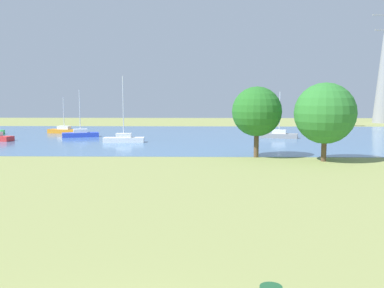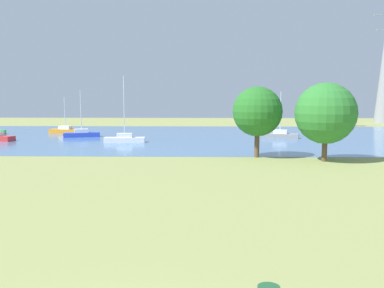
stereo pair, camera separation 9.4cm
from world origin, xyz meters
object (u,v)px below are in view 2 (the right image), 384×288
object	(u,v)px
sailboat_white	(125,139)
sailboat_blue	(81,134)
tree_east_far	(257,112)
sailboat_gray	(280,135)
tree_east_near	(326,113)
sailboat_orange	(65,130)

from	to	relation	value
sailboat_white	sailboat_blue	bearing A→B (deg)	136.77
sailboat_blue	tree_east_far	distance (m)	28.69
sailboat_gray	tree_east_near	xyz separation A→B (m)	(0.13, -20.21, 3.60)
sailboat_orange	tree_east_near	size ratio (longest dim) A/B	0.82
sailboat_white	tree_east_near	world-z (taller)	sailboat_white
sailboat_orange	sailboat_gray	xyz separation A→B (m)	(30.90, -6.72, 0.01)
sailboat_orange	tree_east_far	bearing A→B (deg)	-43.87
sailboat_white	sailboat_gray	distance (m)	20.44
sailboat_blue	tree_east_near	xyz separation A→B (m)	(26.86, -21.00, 3.60)
sailboat_orange	sailboat_gray	bearing A→B (deg)	-12.27
sailboat_white	tree_east_far	distance (m)	18.97
sailboat_blue	tree_east_near	bearing A→B (deg)	-38.02
sailboat_gray	sailboat_blue	bearing A→B (deg)	178.30
sailboat_blue	sailboat_orange	bearing A→B (deg)	125.13
tree_east_far	sailboat_white	bearing A→B (deg)	140.05
tree_east_near	sailboat_blue	bearing A→B (deg)	141.98
sailboat_white	tree_east_far	bearing A→B (deg)	-39.95
sailboat_orange	sailboat_blue	size ratio (longest dim) A/B	0.85
sailboat_orange	tree_east_near	distance (m)	41.25
sailboat_white	sailboat_gray	size ratio (longest dim) A/B	1.29
tree_east_far	sailboat_gray	bearing A→B (deg)	73.55
sailboat_orange	sailboat_gray	distance (m)	31.63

